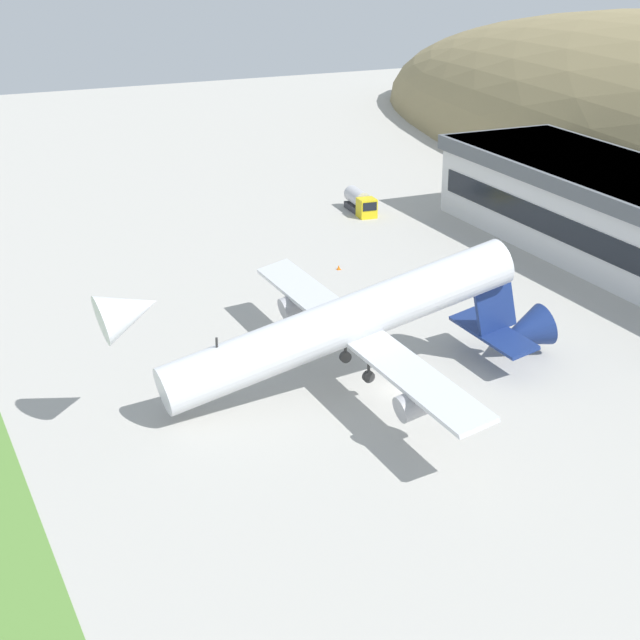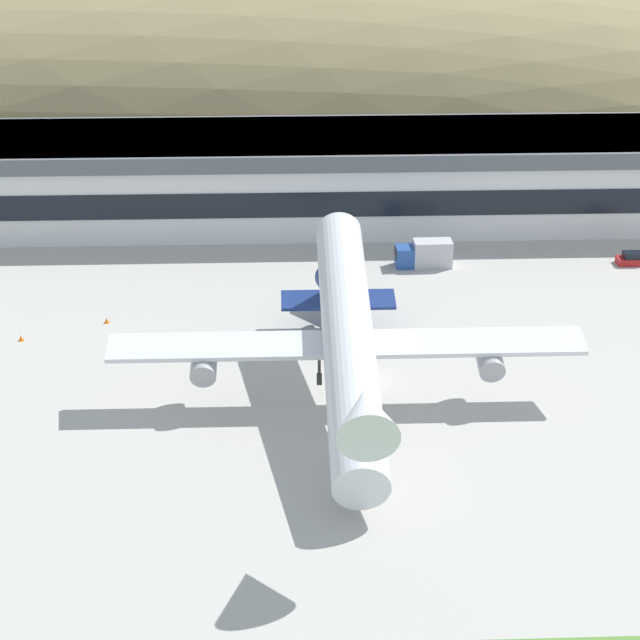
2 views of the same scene
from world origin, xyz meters
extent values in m
plane|color=#ADAAA3|center=(0.00, 0.00, 0.00)|extent=(363.00, 363.00, 0.00)
cylinder|color=silver|center=(-2.01, -4.95, 6.71)|extent=(4.43, 34.50, 11.66)
cone|color=silver|center=(-2.01, -24.11, 10.89)|extent=(4.34, 5.69, 5.28)
cone|color=navy|center=(-2.01, 14.64, 2.43)|extent=(4.34, 6.55, 5.47)
cube|color=navy|center=(-2.01, 11.17, 6.98)|extent=(0.50, 5.51, 8.26)
cube|color=navy|center=(-2.01, 11.39, 3.14)|extent=(11.52, 3.11, 1.01)
cube|color=silver|center=(-2.01, -3.28, 5.57)|extent=(41.82, 3.61, 1.21)
cylinder|color=#9E9EA3|center=(-14.56, -3.80, 4.13)|extent=(2.30, 4.01, 3.01)
cylinder|color=#9E9EA3|center=(10.54, -3.80, 4.13)|extent=(2.30, 4.01, 3.01)
cylinder|color=#2D2D2D|center=(-4.45, -3.28, 3.25)|extent=(0.28, 0.28, 2.20)
cylinder|color=#2D2D2D|center=(-4.45, -3.28, 2.15)|extent=(0.45, 1.10, 1.10)
cylinder|color=#2D2D2D|center=(0.43, -3.28, 3.25)|extent=(0.28, 0.28, 2.20)
cylinder|color=#2D2D2D|center=(0.43, -3.28, 2.15)|extent=(0.45, 1.10, 1.10)
cylinder|color=#2D2D2D|center=(-2.01, -16.70, 6.29)|extent=(0.22, 0.22, 1.98)
cylinder|color=#2D2D2D|center=(-2.01, -16.70, 5.30)|extent=(0.30, 0.83, 0.82)
cube|color=gold|center=(-53.32, 23.21, 1.37)|extent=(2.56, 2.63, 2.75)
cube|color=black|center=(-52.11, 23.12, 1.87)|extent=(0.24, 2.09, 1.21)
cube|color=#38383D|center=(-57.02, 23.50, 0.45)|extent=(5.20, 2.59, 0.90)
cylinder|color=#B7B7BC|center=(-57.02, 23.50, 2.07)|extent=(4.96, 2.70, 2.33)
cube|color=orange|center=(-25.81, 13.44, 0.01)|extent=(0.52, 0.52, 0.03)
cone|color=orange|center=(-25.81, 13.44, 0.31)|extent=(0.40, 0.40, 0.55)
cube|color=orange|center=(-33.76, 9.71, 0.01)|extent=(0.52, 0.52, 0.03)
cone|color=orange|center=(-33.76, 9.71, 0.31)|extent=(0.40, 0.40, 0.55)
camera|label=1|loc=(78.85, -43.08, 42.05)|focal=60.00mm
camera|label=2|loc=(-7.40, -86.45, 48.02)|focal=60.00mm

